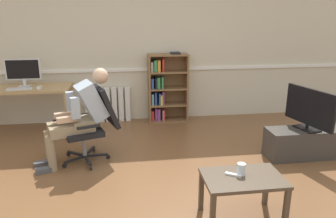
# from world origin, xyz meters

# --- Properties ---
(ground_plane) EXTENTS (18.00, 18.00, 0.00)m
(ground_plane) POSITION_xyz_m (0.00, 0.00, 0.00)
(ground_plane) COLOR brown
(back_wall) EXTENTS (12.00, 0.13, 2.70)m
(back_wall) POSITION_xyz_m (0.00, 2.65, 1.35)
(back_wall) COLOR beige
(back_wall) RESTS_ON ground_plane
(computer_desk) EXTENTS (1.40, 0.67, 0.76)m
(computer_desk) POSITION_xyz_m (-1.95, 2.15, 0.66)
(computer_desk) COLOR tan
(computer_desk) RESTS_ON ground_plane
(imac_monitor) EXTENTS (0.53, 0.14, 0.44)m
(imac_monitor) POSITION_xyz_m (-1.97, 2.23, 1.01)
(imac_monitor) COLOR silver
(imac_monitor) RESTS_ON computer_desk
(keyboard) EXTENTS (0.37, 0.12, 0.02)m
(keyboard) POSITION_xyz_m (-1.99, 2.01, 0.77)
(keyboard) COLOR silver
(keyboard) RESTS_ON computer_desk
(computer_mouse) EXTENTS (0.06, 0.10, 0.03)m
(computer_mouse) POSITION_xyz_m (-1.70, 2.03, 0.77)
(computer_mouse) COLOR white
(computer_mouse) RESTS_ON computer_desk
(bookshelf) EXTENTS (0.70, 0.29, 1.23)m
(bookshelf) POSITION_xyz_m (0.31, 2.44, 0.59)
(bookshelf) COLOR brown
(bookshelf) RESTS_ON ground_plane
(radiator) EXTENTS (0.79, 0.08, 0.62)m
(radiator) POSITION_xyz_m (-0.70, 2.54, 0.31)
(radiator) COLOR white
(radiator) RESTS_ON ground_plane
(office_chair) EXTENTS (0.79, 0.67, 0.98)m
(office_chair) POSITION_xyz_m (-0.81, 1.00, 0.53)
(office_chair) COLOR black
(office_chair) RESTS_ON ground_plane
(person_seated) EXTENTS (1.00, 0.61, 1.22)m
(person_seated) POSITION_xyz_m (-0.97, 0.94, 0.65)
(person_seated) COLOR #937F60
(person_seated) RESTS_ON ground_plane
(tv_stand) EXTENTS (1.05, 0.37, 0.39)m
(tv_stand) POSITION_xyz_m (2.00, 0.67, 0.20)
(tv_stand) COLOR #3D3833
(tv_stand) RESTS_ON ground_plane
(tv_screen) EXTENTS (0.27, 0.78, 0.55)m
(tv_screen) POSITION_xyz_m (2.00, 0.67, 0.68)
(tv_screen) COLOR black
(tv_screen) RESTS_ON tv_stand
(coffee_table) EXTENTS (0.73, 0.47, 0.45)m
(coffee_table) POSITION_xyz_m (0.65, -0.54, 0.38)
(coffee_table) COLOR #4C3D2D
(coffee_table) RESTS_ON ground_plane
(drinking_glass) EXTENTS (0.08, 0.08, 0.11)m
(drinking_glass) POSITION_xyz_m (0.64, -0.50, 0.50)
(drinking_glass) COLOR silver
(drinking_glass) RESTS_ON coffee_table
(spare_remote) EXTENTS (0.15, 0.11, 0.02)m
(spare_remote) POSITION_xyz_m (0.57, -0.50, 0.46)
(spare_remote) COLOR white
(spare_remote) RESTS_ON coffee_table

